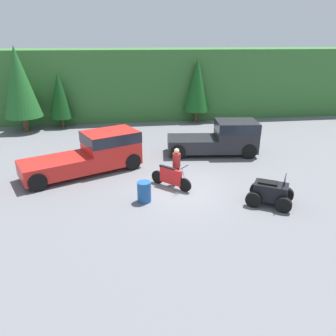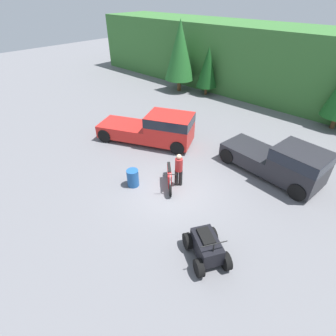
{
  "view_description": "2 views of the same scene",
  "coord_description": "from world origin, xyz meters",
  "px_view_note": "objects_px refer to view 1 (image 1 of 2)",
  "views": [
    {
      "loc": [
        -2.45,
        -13.35,
        6.43
      ],
      "look_at": [
        -0.48,
        0.26,
        0.95
      ],
      "focal_mm": 35.0,
      "sensor_mm": 36.0,
      "label": 1
    },
    {
      "loc": [
        6.55,
        -7.32,
        8.13
      ],
      "look_at": [
        -0.48,
        0.26,
        0.95
      ],
      "focal_mm": 28.0,
      "sensor_mm": 36.0,
      "label": 2
    }
  ],
  "objects_px": {
    "dirt_bike": "(171,178)",
    "rider_person": "(176,165)",
    "quad_atv": "(270,193)",
    "pickup_truck_second": "(223,137)",
    "steel_barrel": "(144,192)",
    "pickup_truck_red": "(95,152)"
  },
  "relations": [
    {
      "from": "pickup_truck_red",
      "to": "dirt_bike",
      "type": "bearing_deg",
      "value": -61.25
    },
    {
      "from": "pickup_truck_second",
      "to": "steel_barrel",
      "type": "distance_m",
      "value": 7.47
    },
    {
      "from": "dirt_bike",
      "to": "rider_person",
      "type": "relative_size",
      "value": 0.92
    },
    {
      "from": "steel_barrel",
      "to": "quad_atv",
      "type": "bearing_deg",
      "value": -10.84
    },
    {
      "from": "rider_person",
      "to": "steel_barrel",
      "type": "height_order",
      "value": "rider_person"
    },
    {
      "from": "quad_atv",
      "to": "pickup_truck_red",
      "type": "bearing_deg",
      "value": 178.32
    },
    {
      "from": "pickup_truck_second",
      "to": "dirt_bike",
      "type": "relative_size",
      "value": 3.29
    },
    {
      "from": "pickup_truck_second",
      "to": "quad_atv",
      "type": "relative_size",
      "value": 2.46
    },
    {
      "from": "pickup_truck_red",
      "to": "steel_barrel",
      "type": "xyz_separation_m",
      "value": [
        2.21,
        -3.82,
        -0.59
      ]
    },
    {
      "from": "pickup_truck_red",
      "to": "pickup_truck_second",
      "type": "distance_m",
      "value": 7.43
    },
    {
      "from": "dirt_bike",
      "to": "rider_person",
      "type": "xyz_separation_m",
      "value": [
        0.31,
        0.32,
        0.47
      ]
    },
    {
      "from": "dirt_bike",
      "to": "steel_barrel",
      "type": "distance_m",
      "value": 1.79
    },
    {
      "from": "pickup_truck_second",
      "to": "quad_atv",
      "type": "xyz_separation_m",
      "value": [
        0.08,
        -6.46,
        -0.53
      ]
    },
    {
      "from": "dirt_bike",
      "to": "rider_person",
      "type": "bearing_deg",
      "value": 90.41
    },
    {
      "from": "pickup_truck_red",
      "to": "quad_atv",
      "type": "relative_size",
      "value": 2.83
    },
    {
      "from": "pickup_truck_second",
      "to": "rider_person",
      "type": "xyz_separation_m",
      "value": [
        -3.41,
        -3.95,
        -0.07
      ]
    },
    {
      "from": "rider_person",
      "to": "quad_atv",
      "type": "bearing_deg",
      "value": 9.36
    },
    {
      "from": "quad_atv",
      "to": "steel_barrel",
      "type": "bearing_deg",
      "value": -159.27
    },
    {
      "from": "quad_atv",
      "to": "rider_person",
      "type": "relative_size",
      "value": 1.23
    },
    {
      "from": "pickup_truck_second",
      "to": "steel_barrel",
      "type": "bearing_deg",
      "value": -125.82
    },
    {
      "from": "pickup_truck_second",
      "to": "dirt_bike",
      "type": "height_order",
      "value": "pickup_truck_second"
    },
    {
      "from": "pickup_truck_red",
      "to": "quad_atv",
      "type": "bearing_deg",
      "value": -57.93
    }
  ]
}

